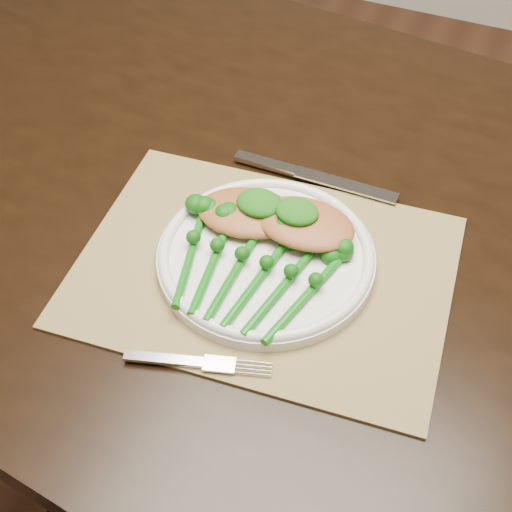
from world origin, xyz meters
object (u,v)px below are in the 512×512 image
at_px(dining_table, 286,367).
at_px(chicken_fillet_left, 248,213).
at_px(placemat, 264,270).
at_px(dinner_plate, 266,256).
at_px(broccolini_bundle, 245,277).

bearing_deg(dining_table, chicken_fillet_left, -113.16).
height_order(dining_table, chicken_fillet_left, chicken_fillet_left).
bearing_deg(dining_table, placemat, -79.74).
xyz_separation_m(dining_table, dinner_plate, (0.00, -0.11, 0.39)).
bearing_deg(dining_table, broccolini_bundle, -83.50).
bearing_deg(dinner_plate, dining_table, 92.19).
bearing_deg(dinner_plate, chicken_fillet_left, 134.43).
relative_size(dining_table, chicken_fillet_left, 13.96).
bearing_deg(placemat, dinner_plate, 95.77).
height_order(placemat, broccolini_bundle, broccolini_bundle).
distance_m(placemat, dinner_plate, 0.02).
distance_m(dinner_plate, chicken_fillet_left, 0.06).
bearing_deg(placemat, chicken_fillet_left, 124.53).
xyz_separation_m(dining_table, placemat, (0.01, -0.12, 0.37)).
relative_size(placemat, broccolini_bundle, 2.26).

